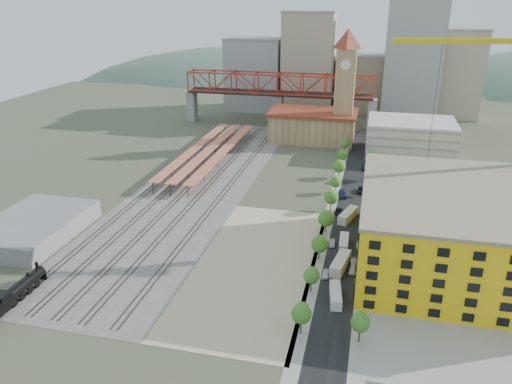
% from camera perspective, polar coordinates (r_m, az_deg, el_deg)
% --- Properties ---
extents(ground, '(400.00, 400.00, 0.00)m').
position_cam_1_polar(ground, '(148.59, 4.29, -2.55)').
color(ground, '#474C38').
rests_on(ground, ground).
extents(ballast_strip, '(36.00, 165.00, 0.06)m').
position_cam_1_polar(ballast_strip, '(172.73, -6.61, 0.93)').
color(ballast_strip, '#605E59').
rests_on(ballast_strip, ground).
extents(dirt_lot, '(28.00, 67.00, 0.06)m').
position_cam_1_polar(dirt_lot, '(121.69, -0.04, -8.31)').
color(dirt_lot, tan).
rests_on(dirt_lot, ground).
extents(street_asphalt, '(12.00, 170.00, 0.06)m').
position_cam_1_polar(street_asphalt, '(161.01, 10.79, -0.91)').
color(street_asphalt, black).
rests_on(street_asphalt, ground).
extents(sidewalk_west, '(3.00, 170.00, 0.04)m').
position_cam_1_polar(sidewalk_west, '(161.25, 8.84, -0.74)').
color(sidewalk_west, gray).
rests_on(sidewalk_west, ground).
extents(sidewalk_east, '(3.00, 170.00, 0.04)m').
position_cam_1_polar(sidewalk_east, '(160.95, 12.74, -1.08)').
color(sidewalk_east, gray).
rests_on(sidewalk_east, ground).
extents(construction_pad, '(50.00, 90.00, 0.06)m').
position_cam_1_polar(construction_pad, '(131.55, 22.68, -7.71)').
color(construction_pad, gray).
rests_on(construction_pad, ground).
extents(rail_tracks, '(26.56, 160.00, 0.18)m').
position_cam_1_polar(rail_tracks, '(173.29, -7.17, 1.01)').
color(rail_tracks, '#382B23').
rests_on(rail_tracks, ground).
extents(platform_canopies, '(16.00, 80.00, 4.12)m').
position_cam_1_polar(platform_canopies, '(197.60, -5.36, 4.88)').
color(platform_canopies, '#D57452').
rests_on(platform_canopies, ground).
extents(station_hall, '(38.00, 24.00, 13.10)m').
position_cam_1_polar(station_hall, '(224.13, 6.51, 7.58)').
color(station_hall, tan).
rests_on(station_hall, ground).
extents(clock_tower, '(12.00, 12.00, 52.00)m').
position_cam_1_polar(clock_tower, '(216.74, 10.18, 12.84)').
color(clock_tower, tan).
rests_on(clock_tower, ground).
extents(parking_garage, '(34.00, 26.00, 14.00)m').
position_cam_1_polar(parking_garage, '(211.56, 17.22, 5.98)').
color(parking_garage, silver).
rests_on(parking_garage, ground).
extents(truss_bridge, '(94.00, 9.60, 25.60)m').
position_cam_1_polar(truss_bridge, '(246.86, 2.62, 11.89)').
color(truss_bridge, gray).
rests_on(truss_bridge, ground).
extents(construction_building, '(44.60, 50.60, 18.80)m').
position_cam_1_polar(construction_building, '(126.93, 21.95, -3.92)').
color(construction_building, yellow).
rests_on(construction_building, ground).
extents(warehouse, '(22.00, 32.00, 5.00)m').
position_cam_1_polar(warehouse, '(147.29, -24.11, -3.68)').
color(warehouse, gray).
rests_on(warehouse, ground).
extents(street_trees, '(15.40, 124.40, 8.00)m').
position_cam_1_polar(street_trees, '(151.81, 10.57, -2.33)').
color(street_trees, '#3F7122').
rests_on(street_trees, ground).
extents(skyline, '(133.00, 46.00, 60.00)m').
position_cam_1_polar(skyline, '(279.20, 10.88, 13.51)').
color(skyline, '#9EA0A3').
rests_on(skyline, ground).
extents(distant_hills, '(647.00, 264.00, 227.00)m').
position_cam_1_polar(distant_hills, '(419.01, 15.97, 1.27)').
color(distant_hills, '#4C6B59').
rests_on(distant_hills, ground).
extents(locomotive, '(2.86, 22.02, 5.51)m').
position_cam_1_polar(locomotive, '(118.68, -25.98, -10.48)').
color(locomotive, black).
rests_on(locomotive, ground).
extents(site_trailer_a, '(3.42, 8.95, 2.39)m').
position_cam_1_polar(site_trailer_a, '(109.75, 9.07, -11.57)').
color(site_trailer_a, silver).
rests_on(site_trailer_a, ground).
extents(site_trailer_b, '(4.48, 10.66, 2.83)m').
position_cam_1_polar(site_trailer_b, '(121.03, 9.62, -8.08)').
color(site_trailer_b, silver).
rests_on(site_trailer_b, ground).
extents(site_trailer_c, '(2.48, 8.64, 2.35)m').
position_cam_1_polar(site_trailer_c, '(131.17, 10.00, -5.74)').
color(site_trailer_c, silver).
rests_on(site_trailer_c, ground).
extents(site_trailer_d, '(5.47, 10.21, 2.71)m').
position_cam_1_polar(site_trailer_d, '(146.61, 10.48, -2.64)').
color(site_trailer_d, silver).
rests_on(site_trailer_d, ground).
extents(car_0, '(1.68, 4.02, 1.36)m').
position_cam_1_polar(car_0, '(117.81, 7.97, -9.28)').
color(car_0, silver).
rests_on(car_0, ground).
extents(car_1, '(1.64, 4.19, 1.36)m').
position_cam_1_polar(car_1, '(131.72, 8.69, -5.77)').
color(car_1, gray).
rests_on(car_1, ground).
extents(car_2, '(2.34, 4.83, 1.32)m').
position_cam_1_polar(car_2, '(150.27, 9.41, -2.23)').
color(car_2, black).
rests_on(car_2, ground).
extents(car_3, '(2.96, 5.68, 1.57)m').
position_cam_1_polar(car_3, '(163.14, 9.81, -0.24)').
color(car_3, navy).
rests_on(car_3, ground).
extents(car_4, '(1.81, 4.33, 1.46)m').
position_cam_1_polar(car_4, '(120.45, 11.00, -8.71)').
color(car_4, silver).
rests_on(car_4, ground).
extents(car_5, '(2.22, 4.73, 1.50)m').
position_cam_1_polar(car_5, '(123.23, 11.09, -7.96)').
color(car_5, gray).
rests_on(car_5, ground).
extents(car_6, '(3.03, 5.71, 1.53)m').
position_cam_1_polar(car_6, '(167.70, 11.97, 0.20)').
color(car_6, black).
rests_on(car_6, ground).
extents(car_7, '(2.32, 4.68, 1.31)m').
position_cam_1_polar(car_7, '(189.84, 12.24, 2.70)').
color(car_7, navy).
rests_on(car_7, ground).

